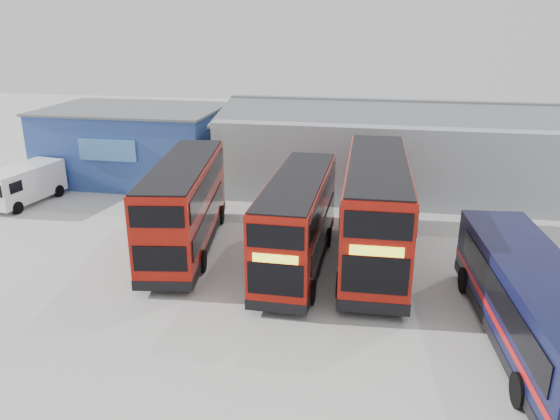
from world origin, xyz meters
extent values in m
plane|color=#A5A5A0|center=(0.00, 0.00, 0.00)|extent=(120.00, 120.00, 0.00)
cube|color=navy|center=(-14.00, 18.00, 2.50)|extent=(12.00, 8.00, 5.00)
cube|color=#575B60|center=(-14.00, 18.00, 5.05)|extent=(12.30, 8.30, 0.15)
cube|color=#437EBF|center=(-14.00, 13.90, 3.00)|extent=(3.96, 0.15, 1.40)
cube|color=gray|center=(8.00, 20.00, 2.50)|extent=(30.00, 12.00, 5.00)
cube|color=#575B60|center=(8.00, 17.20, 5.25)|extent=(30.50, 6.33, 1.29)
cube|color=#575B60|center=(8.00, 22.80, 5.25)|extent=(30.50, 6.33, 1.29)
cube|color=#9F1209|center=(-5.93, 6.21, 2.38)|extent=(4.11, 10.79, 4.06)
cube|color=black|center=(-5.93, 6.21, 0.55)|extent=(4.16, 10.84, 0.45)
cube|color=black|center=(-4.61, 6.01, 1.91)|extent=(1.43, 8.83, 0.95)
cube|color=black|center=(-7.13, 5.61, 1.91)|extent=(1.43, 8.83, 0.95)
cube|color=black|center=(-4.67, 6.40, 3.61)|extent=(1.59, 9.82, 0.95)
cube|color=black|center=(-7.19, 6.01, 3.61)|extent=(1.59, 9.82, 0.95)
cube|color=black|center=(-6.75, 11.43, 1.81)|extent=(2.24, 0.40, 1.35)
cube|color=black|center=(-6.75, 11.43, 3.61)|extent=(2.24, 0.40, 0.95)
cube|color=#BECE2B|center=(-6.75, 11.44, 2.71)|extent=(1.79, 0.32, 0.35)
cube|color=black|center=(-5.11, 0.98, 1.81)|extent=(2.19, 0.39, 1.10)
cube|color=black|center=(-5.11, 0.98, 3.61)|extent=(2.19, 0.39, 0.90)
cube|color=black|center=(-5.93, 6.21, 4.43)|extent=(3.94, 10.62, 0.10)
cylinder|color=black|center=(-5.31, 10.01, 0.52)|extent=(0.48, 1.08, 1.04)
cylinder|color=black|center=(-7.69, 9.64, 0.52)|extent=(0.48, 1.08, 1.04)
cylinder|color=black|center=(-4.33, 3.77, 0.52)|extent=(0.48, 1.08, 1.04)
cylinder|color=black|center=(-6.71, 3.39, 0.52)|extent=(0.48, 1.08, 1.04)
cube|color=#9F1209|center=(-0.14, 5.24, 2.28)|extent=(2.45, 10.10, 3.89)
cube|color=black|center=(-0.14, 5.24, 0.53)|extent=(2.49, 10.13, 0.43)
cube|color=black|center=(-1.36, 5.63, 1.82)|extent=(0.09, 8.55, 0.91)
cube|color=black|center=(1.08, 5.61, 1.82)|extent=(0.09, 8.55, 0.91)
cube|color=black|center=(-1.36, 5.24, 3.46)|extent=(0.09, 9.51, 0.91)
cube|color=black|center=(1.08, 5.23, 3.46)|extent=(0.09, 9.51, 0.91)
cube|color=black|center=(-0.17, 0.18, 1.73)|extent=(2.16, 0.06, 1.30)
cube|color=black|center=(-0.17, 0.18, 3.46)|extent=(2.16, 0.06, 0.91)
cube|color=#BECE2B|center=(-0.17, 0.17, 2.59)|extent=(1.73, 0.05, 0.34)
cube|color=black|center=(-0.12, 10.30, 1.73)|extent=(2.11, 0.06, 1.06)
cube|color=black|center=(-0.12, 10.30, 3.46)|extent=(2.11, 0.06, 0.86)
cube|color=black|center=(-0.14, 5.24, 4.24)|extent=(2.31, 9.95, 0.10)
cylinder|color=black|center=(-1.31, 1.74, 0.50)|extent=(0.31, 1.00, 1.00)
cylinder|color=black|center=(0.99, 1.73, 0.50)|extent=(0.31, 1.00, 1.00)
cylinder|color=black|center=(-1.28, 7.79, 0.50)|extent=(0.31, 1.00, 1.00)
cylinder|color=black|center=(1.02, 7.78, 0.50)|extent=(0.31, 1.00, 1.00)
cube|color=#9F1209|center=(3.36, 6.52, 2.62)|extent=(3.08, 11.66, 4.47)
cube|color=black|center=(3.36, 6.52, 0.61)|extent=(3.12, 11.71, 0.50)
cube|color=black|center=(1.94, 6.92, 2.10)|extent=(0.32, 9.82, 1.05)
cube|color=black|center=(4.75, 7.00, 2.10)|extent=(0.32, 9.82, 1.05)
cube|color=black|center=(1.96, 6.48, 3.97)|extent=(0.35, 10.93, 1.05)
cube|color=black|center=(4.76, 6.55, 3.97)|extent=(0.35, 10.93, 1.05)
cube|color=black|center=(3.52, 0.70, 1.99)|extent=(2.48, 0.12, 1.49)
cube|color=black|center=(3.52, 0.70, 3.97)|extent=(2.48, 0.12, 1.05)
cube|color=#BECE2B|center=(3.52, 0.69, 2.98)|extent=(1.99, 0.10, 0.39)
cube|color=black|center=(3.20, 12.33, 1.99)|extent=(2.43, 0.12, 1.21)
cube|color=black|center=(3.20, 12.33, 3.97)|extent=(2.43, 0.12, 0.99)
cube|color=black|center=(3.36, 6.52, 4.88)|extent=(2.91, 11.49, 0.11)
cylinder|color=black|center=(2.14, 2.45, 0.57)|extent=(0.38, 1.16, 1.15)
cylinder|color=black|center=(4.79, 2.52, 0.57)|extent=(0.38, 1.16, 1.15)
cylinder|color=black|center=(1.95, 9.40, 0.57)|extent=(0.38, 1.16, 1.15)
cylinder|color=black|center=(4.60, 9.48, 0.57)|extent=(0.38, 1.16, 1.15)
cube|color=black|center=(8.91, 0.01, 1.75)|extent=(3.71, 11.69, 2.77)
cube|color=black|center=(8.91, 0.01, 0.55)|extent=(3.76, 11.73, 0.42)
cube|color=#A70C0E|center=(8.91, 0.01, 1.25)|extent=(3.75, 11.72, 0.26)
cube|color=black|center=(7.62, -0.43, 2.19)|extent=(0.98, 9.57, 0.99)
cube|color=black|center=(8.36, 5.75, 1.93)|extent=(2.34, 0.28, 1.36)
cylinder|color=black|center=(9.77, 4.19, 0.54)|extent=(0.44, 1.11, 1.09)
cylinder|color=black|center=(7.27, 3.95, 0.54)|extent=(0.44, 1.11, 1.09)
cylinder|color=black|center=(7.98, -3.33, 0.54)|extent=(0.44, 1.11, 1.09)
cube|color=white|center=(-18.45, 11.18, 1.33)|extent=(2.84, 5.56, 2.02)
cube|color=black|center=(-17.61, 9.35, 1.65)|extent=(0.19, 0.95, 0.64)
cylinder|color=black|center=(-17.69, 9.25, 0.38)|extent=(0.36, 0.79, 0.76)
cylinder|color=black|center=(-19.21, 13.11, 0.38)|extent=(0.36, 0.79, 0.76)
cylinder|color=black|center=(-17.19, 12.83, 0.38)|extent=(0.36, 0.79, 0.76)
camera|label=1|loc=(3.48, -17.97, 10.99)|focal=35.00mm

